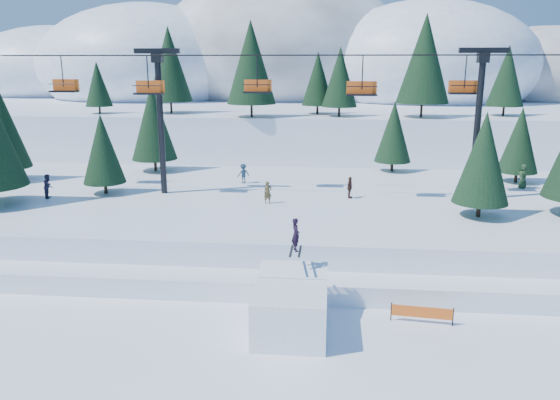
# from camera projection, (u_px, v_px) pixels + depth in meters

# --- Properties ---
(ground) EXTENTS (160.00, 160.00, 0.00)m
(ground) POSITION_uv_depth(u_px,v_px,m) (250.00, 356.00, 22.61)
(ground) COLOR white
(ground) RESTS_ON ground
(mid_shelf) EXTENTS (70.00, 22.00, 2.50)m
(mid_shelf) POSITION_uv_depth(u_px,v_px,m) (286.00, 212.00, 39.68)
(mid_shelf) COLOR white
(mid_shelf) RESTS_ON ground
(berm) EXTENTS (70.00, 6.00, 1.10)m
(berm) POSITION_uv_depth(u_px,v_px,m) (271.00, 272.00, 30.20)
(berm) COLOR white
(berm) RESTS_ON ground
(mountain_ridge) EXTENTS (119.00, 60.98, 26.46)m
(mountain_ridge) POSITION_uv_depth(u_px,v_px,m) (283.00, 76.00, 91.48)
(mountain_ridge) COLOR white
(mountain_ridge) RESTS_ON ground
(jump_kicker) EXTENTS (3.20, 4.40, 4.92)m
(jump_kicker) POSITION_uv_depth(u_px,v_px,m) (291.00, 307.00, 24.40)
(jump_kicker) COLOR white
(jump_kicker) RESTS_ON ground
(chairlift) EXTENTS (46.00, 3.21, 10.28)m
(chairlift) POSITION_uv_depth(u_px,v_px,m) (313.00, 100.00, 37.58)
(chairlift) COLOR black
(chairlift) RESTS_ON mid_shelf
(conifer_stand) EXTENTS (62.87, 18.61, 9.89)m
(conifer_stand) POSITION_uv_depth(u_px,v_px,m) (305.00, 130.00, 39.01)
(conifer_stand) COLOR black
(conifer_stand) RESTS_ON mid_shelf
(distant_skiers) EXTENTS (35.16, 7.31, 1.85)m
(distant_skiers) POSITION_uv_depth(u_px,v_px,m) (290.00, 181.00, 40.31)
(distant_skiers) COLOR #294554
(distant_skiers) RESTS_ON mid_shelf
(banner_near) EXTENTS (2.84, 0.37, 0.90)m
(banner_near) POSITION_uv_depth(u_px,v_px,m) (422.00, 312.00, 25.36)
(banner_near) COLOR black
(banner_near) RESTS_ON ground
(banner_far) EXTENTS (2.77, 0.75, 0.90)m
(banner_far) POSITION_uv_depth(u_px,v_px,m) (501.00, 292.00, 27.58)
(banner_far) COLOR black
(banner_far) RESTS_ON ground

